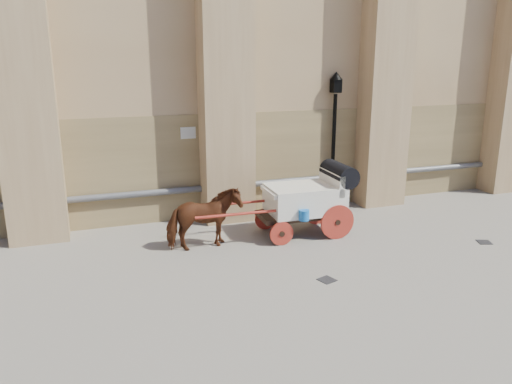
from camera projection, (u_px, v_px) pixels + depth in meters
name	position (u px, v px, depth m)	size (l,w,h in m)	color
ground	(313.00, 261.00, 11.47)	(90.00, 90.00, 0.00)	gray
horse	(204.00, 219.00, 12.01)	(0.81, 1.78, 1.50)	#5D2E16
carriage	(310.00, 197.00, 13.02)	(4.26, 1.52, 1.85)	black
street_lamp	(334.00, 136.00, 15.13)	(0.39, 0.39, 4.11)	black
drain_grate_near	(327.00, 280.00, 10.46)	(0.32, 0.32, 0.01)	black
drain_grate_far	(484.00, 242.00, 12.60)	(0.32, 0.32, 0.01)	black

